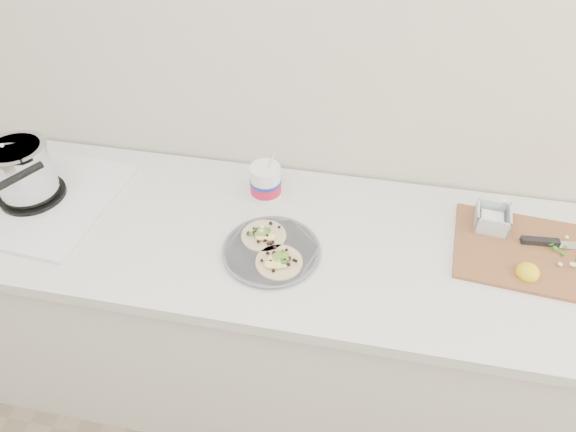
% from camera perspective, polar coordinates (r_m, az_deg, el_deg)
% --- Properties ---
extents(counter, '(2.44, 0.66, 0.90)m').
position_cam_1_polar(counter, '(1.93, -5.95, -10.57)').
color(counter, silver).
rests_on(counter, ground).
extents(stove, '(0.54, 0.50, 0.24)m').
position_cam_1_polar(stove, '(1.81, -27.03, 3.61)').
color(stove, silver).
rests_on(stove, counter).
extents(taco_plate, '(0.29, 0.29, 0.04)m').
position_cam_1_polar(taco_plate, '(1.48, -1.88, -3.63)').
color(taco_plate, slate).
rests_on(taco_plate, counter).
extents(tub, '(0.10, 0.10, 0.23)m').
position_cam_1_polar(tub, '(1.63, -2.44, 3.95)').
color(tub, white).
rests_on(tub, counter).
extents(cutboard, '(0.48, 0.35, 0.07)m').
position_cam_1_polar(cutboard, '(1.65, 25.61, -3.18)').
color(cutboard, brown).
rests_on(cutboard, counter).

